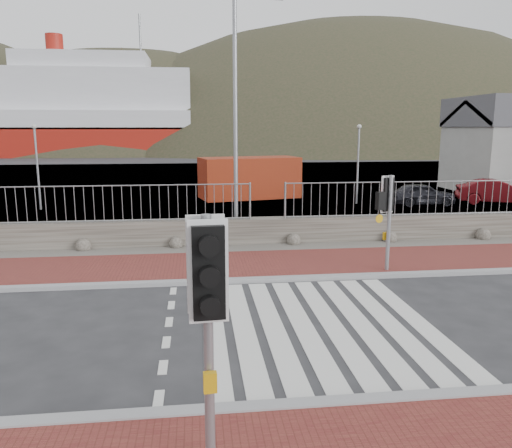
{
  "coord_description": "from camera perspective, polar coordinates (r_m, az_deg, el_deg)",
  "views": [
    {
      "loc": [
        -2.37,
        -9.36,
        3.94
      ],
      "look_at": [
        -0.89,
        3.0,
        1.54
      ],
      "focal_mm": 35.0,
      "sensor_mm": 36.0,
      "label": 1
    }
  ],
  "objects": [
    {
      "name": "ground",
      "position": [
        10.43,
        6.98,
        -11.36
      ],
      "size": [
        220.0,
        220.0,
        0.0
      ],
      "primitive_type": "plane",
      "color": "#28282B",
      "rests_on": "ground"
    },
    {
      "name": "shipping_container",
      "position": [
        28.53,
        -0.75,
        5.32
      ],
      "size": [
        5.89,
        3.46,
        2.3
      ],
      "primitive_type": "cube",
      "rotation": [
        0.0,
        0.0,
        0.22
      ],
      "color": "#90320F",
      "rests_on": "ground"
    },
    {
      "name": "sidewalk_far",
      "position": [
        14.59,
        2.79,
        -4.59
      ],
      "size": [
        40.0,
        3.0,
        0.08
      ],
      "primitive_type": "cube",
      "color": "brown",
      "rests_on": "ground"
    },
    {
      "name": "hills_backdrop",
      "position": [
        101.35,
        -1.42,
        -4.51
      ],
      "size": [
        254.0,
        90.0,
        100.0
      ],
      "color": "#272F1C",
      "rests_on": "ground"
    },
    {
      "name": "kerb_far",
      "position": [
        13.17,
        3.88,
        -6.27
      ],
      "size": [
        40.0,
        0.25,
        0.12
      ],
      "primitive_type": "cube",
      "color": "gray",
      "rests_on": "ground"
    },
    {
      "name": "water",
      "position": [
        72.41,
        -4.98,
        7.78
      ],
      "size": [
        220.0,
        50.0,
        0.05
      ],
      "primitive_type": "cube",
      "color": "#3F4C54",
      "rests_on": "ground"
    },
    {
      "name": "ferry",
      "position": [
        80.42,
        -23.37,
        11.07
      ],
      "size": [
        50.0,
        16.0,
        20.0
      ],
      "color": "maroon",
      "rests_on": "ground"
    },
    {
      "name": "kerb_near",
      "position": [
        7.82,
        12.5,
        -19.18
      ],
      "size": [
        40.0,
        0.25,
        0.12
      ],
      "primitive_type": "cube",
      "color": "gray",
      "rests_on": "ground"
    },
    {
      "name": "stone_wall",
      "position": [
        17.19,
        1.25,
        -0.79
      ],
      "size": [
        40.0,
        0.6,
        0.9
      ],
      "primitive_type": "cube",
      "color": "#48433B",
      "rests_on": "ground"
    },
    {
      "name": "car_a",
      "position": [
        27.18,
        18.4,
        3.27
      ],
      "size": [
        3.42,
        1.43,
        1.16
      ],
      "primitive_type": "imported",
      "rotation": [
        0.0,
        0.0,
        1.59
      ],
      "color": "black",
      "rests_on": "ground"
    },
    {
      "name": "zebra_crossing",
      "position": [
        10.43,
        6.98,
        -11.33
      ],
      "size": [
        4.62,
        5.6,
        0.01
      ],
      "color": "silver",
      "rests_on": "ground"
    },
    {
      "name": "streetlight",
      "position": [
        17.56,
        -1.92,
        13.44
      ],
      "size": [
        1.78,
        0.4,
        8.37
      ],
      "rotation": [
        0.0,
        0.0,
        0.13
      ],
      "color": "gray",
      "rests_on": "ground"
    },
    {
      "name": "gravel_strip",
      "position": [
        16.51,
        1.63,
        -2.78
      ],
      "size": [
        40.0,
        1.5,
        0.06
      ],
      "primitive_type": "cube",
      "color": "#59544C",
      "rests_on": "ground"
    },
    {
      "name": "quay",
      "position": [
        37.54,
        -3.18,
        4.89
      ],
      "size": [
        120.0,
        40.0,
        0.5
      ],
      "primitive_type": "cube",
      "color": "#4C4C4F",
      "rests_on": "ground"
    },
    {
      "name": "traffic_signal_near",
      "position": [
        5.6,
        -5.58,
        -7.49
      ],
      "size": [
        0.45,
        0.29,
        3.03
      ],
      "rotation": [
        0.0,
        0.0,
        0.06
      ],
      "color": "gray",
      "rests_on": "ground"
    },
    {
      "name": "car_b",
      "position": [
        29.13,
        25.73,
        3.34
      ],
      "size": [
        4.12,
        2.6,
        1.28
      ],
      "primitive_type": "imported",
      "rotation": [
        0.0,
        0.0,
        1.22
      ],
      "color": "#500B0F",
      "rests_on": "ground"
    },
    {
      "name": "railing",
      "position": [
        16.81,
        1.34,
        3.68
      ],
      "size": [
        18.07,
        0.07,
        1.22
      ],
      "color": "gray",
      "rests_on": "stone_wall"
    },
    {
      "name": "traffic_signal_far",
      "position": [
        13.93,
        14.95,
        2.4
      ],
      "size": [
        0.66,
        0.38,
        2.7
      ],
      "rotation": [
        0.0,
        0.0,
        3.46
      ],
      "color": "gray",
      "rests_on": "ground"
    }
  ]
}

